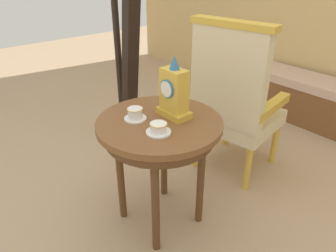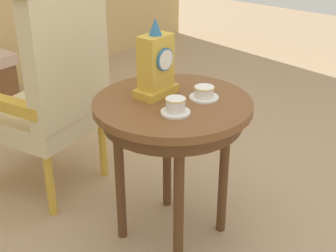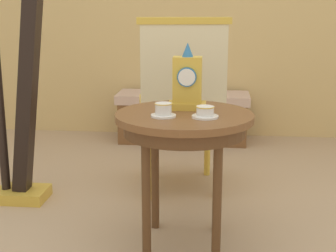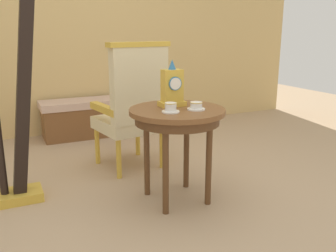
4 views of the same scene
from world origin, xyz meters
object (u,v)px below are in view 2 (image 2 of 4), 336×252
teacup_right (204,93)px  armchair (54,88)px  teacup_left (175,107)px  side_table (173,119)px  mantel_clock (156,65)px

teacup_right → armchair: size_ratio=0.11×
teacup_right → teacup_left: bearing=-179.6°
side_table → mantel_clock: mantel_clock is taller
mantel_clock → armchair: bearing=96.8°
mantel_clock → teacup_left: bearing=-119.2°
side_table → mantel_clock: 0.24m
teacup_right → mantel_clock: bearing=117.5°
teacup_left → armchair: bearing=87.9°
side_table → teacup_right: bearing=-40.7°
mantel_clock → armchair: 0.67m
mantel_clock → teacup_right: bearing=-62.5°
side_table → teacup_left: (-0.10, -0.09, 0.11)m
side_table → armchair: bearing=95.4°
teacup_left → teacup_right: (0.20, 0.00, -0.01)m
teacup_right → mantel_clock: size_ratio=0.38×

